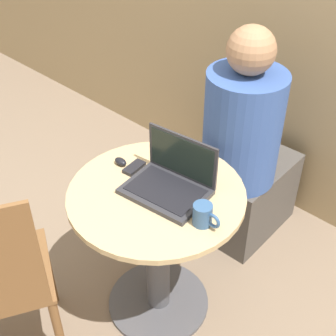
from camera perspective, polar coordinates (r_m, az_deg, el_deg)
ground_plane at (r=2.37m, az=-1.16°, el=-16.04°), size 12.00×12.00×0.00m
round_table at (r=2.01m, az=-1.32°, el=-8.23°), size 0.71×0.71×0.70m
laptop at (r=1.83m, az=0.30°, el=-1.55°), size 0.34×0.27×0.21m
cell_phone at (r=1.96m, az=-4.14°, el=0.07°), size 0.06×0.11×0.02m
computer_mouse at (r=1.99m, az=-5.80°, el=0.78°), size 0.06×0.04×0.03m
coffee_cup at (r=1.69m, az=4.35°, el=-5.74°), size 0.12×0.07×0.09m
person_seated at (r=2.39m, az=9.38°, el=1.08°), size 0.37×0.58×1.21m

